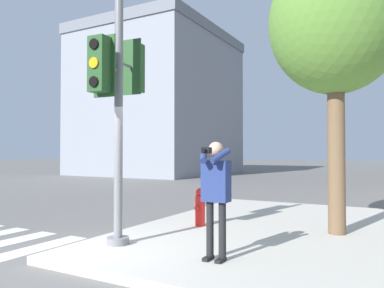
# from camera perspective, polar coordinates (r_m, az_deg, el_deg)

# --- Properties ---
(ground_plane) EXTENTS (160.00, 160.00, 0.00)m
(ground_plane) POSITION_cam_1_polar(r_m,az_deg,el_deg) (6.44, -17.34, -16.66)
(ground_plane) COLOR slate
(sidewalk_corner) EXTENTS (8.00, 8.00, 0.13)m
(sidewalk_corner) POSITION_cam_1_polar(r_m,az_deg,el_deg) (8.03, 21.91, -13.03)
(sidewalk_corner) COLOR #BCB7AD
(sidewalk_corner) RESTS_ON ground_plane
(traffic_signal_pole) EXTENTS (0.48, 1.34, 4.35)m
(traffic_signal_pole) POSITION_cam_1_polar(r_m,az_deg,el_deg) (6.67, -11.16, 7.51)
(traffic_signal_pole) COLOR slate
(traffic_signal_pole) RESTS_ON sidewalk_corner
(person_photographer) EXTENTS (0.50, 0.53, 1.74)m
(person_photographer) POSITION_cam_1_polar(r_m,az_deg,el_deg) (5.55, 3.62, -6.76)
(person_photographer) COLOR black
(person_photographer) RESTS_ON sidewalk_corner
(street_tree) EXTENTS (2.58, 2.58, 5.56)m
(street_tree) POSITION_cam_1_polar(r_m,az_deg,el_deg) (8.20, 20.99, 16.65)
(street_tree) COLOR brown
(street_tree) RESTS_ON sidewalk_corner
(fire_hydrant) EXTENTS (0.21, 0.27, 0.81)m
(fire_hydrant) POSITION_cam_1_polar(r_m,az_deg,el_deg) (8.16, 1.23, -9.60)
(fire_hydrant) COLOR red
(fire_hydrant) RESTS_ON sidewalk_corner
(building_left) EXTENTS (10.31, 11.98, 11.52)m
(building_left) POSITION_cam_1_polar(r_m,az_deg,el_deg) (31.29, -4.94, 6.16)
(building_left) COLOR gray
(building_left) RESTS_ON ground_plane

